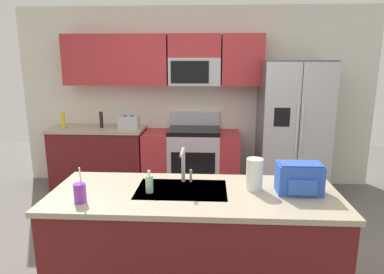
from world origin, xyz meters
The scene contains 14 objects.
ground_plane centered at (0.00, 0.00, 0.00)m, with size 9.00×9.00×0.00m, color #66605B.
kitchen_wall_unit centered at (-0.14, 2.08, 1.47)m, with size 5.20×0.43×2.60m.
back_counter centered at (-1.40, 1.80, 0.45)m, with size 1.34×0.63×0.90m.
range_oven centered at (-0.04, 1.80, 0.44)m, with size 1.36×0.61×1.10m.
refrigerator centered at (1.36, 1.73, 0.93)m, with size 0.90×0.76×1.85m.
island_counter centered at (0.12, -0.58, 0.45)m, with size 2.14×0.82×0.90m.
toaster centered at (-0.93, 1.75, 0.99)m, with size 0.28×0.16×0.18m.
pepper_mill centered at (-1.34, 1.80, 1.01)m, with size 0.05×0.05×0.23m, color black.
bottle_yellow centered at (-1.88, 1.76, 1.01)m, with size 0.06×0.06×0.22m, color yellow.
sink_faucet centered at (0.02, -0.38, 1.07)m, with size 0.08×0.21×0.28m.
drink_cup_purple centered at (-0.66, -0.80, 0.97)m, with size 0.08×0.08×0.25m.
soap_dispenser centered at (-0.21, -0.60, 0.97)m, with size 0.06×0.06×0.17m.
paper_towel_roll centered at (0.57, -0.50, 1.02)m, with size 0.12×0.12×0.24m, color white.
backpack centered at (0.88, -0.55, 1.02)m, with size 0.32×0.22×0.23m.
Camera 1 is at (0.23, -2.95, 1.86)m, focal length 31.96 mm.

